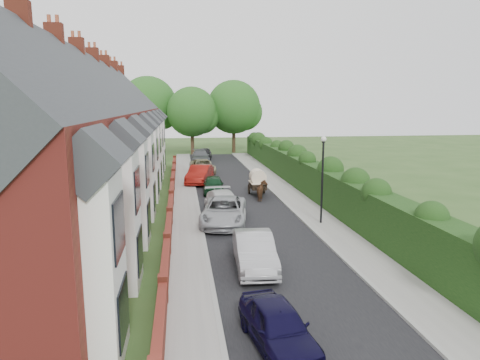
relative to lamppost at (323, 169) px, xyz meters
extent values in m
plane|color=#2D4C1E|center=(-3.40, -4.00, -3.30)|extent=(140.00, 140.00, 0.00)
cube|color=black|center=(-3.90, 7.00, -3.29)|extent=(6.00, 58.00, 0.02)
cube|color=gray|center=(0.20, 7.00, -3.24)|extent=(2.20, 58.00, 0.12)
cube|color=gray|center=(-7.75, 7.00, -3.24)|extent=(1.70, 58.00, 0.12)
cube|color=#9B9C96|center=(-0.85, 7.00, -3.23)|extent=(0.18, 58.00, 0.13)
cube|color=#9B9C96|center=(-6.95, 7.00, -3.23)|extent=(0.18, 58.00, 0.13)
cube|color=#123310|center=(2.00, 7.00, -2.05)|extent=(1.50, 58.00, 2.50)
cube|color=maroon|center=(-14.40, 6.00, -0.05)|extent=(8.00, 40.00, 6.50)
cube|color=#2C3035|center=(-14.40, 6.00, 3.20)|extent=(8.00, 40.20, 8.00)
cube|color=white|center=(-10.05, -12.10, -0.70)|extent=(0.70, 2.40, 5.20)
cube|color=black|center=(-9.68, -12.10, -1.90)|extent=(0.06, 1.80, 1.60)
cube|color=black|center=(-9.68, -12.10, 0.50)|extent=(0.06, 1.80, 1.60)
cube|color=#2C3035|center=(-10.20, -12.10, 2.30)|extent=(1.70, 2.60, 1.70)
cube|color=#3F2D2D|center=(-10.36, -10.00, -2.25)|extent=(0.08, 0.90, 2.10)
cube|color=white|center=(-10.35, -10.10, 1.10)|extent=(0.12, 1.20, 1.60)
cube|color=white|center=(-10.05, -7.10, -0.70)|extent=(0.70, 2.40, 5.20)
cube|color=black|center=(-9.68, -7.10, -1.90)|extent=(0.06, 1.80, 1.60)
cube|color=black|center=(-9.68, -7.10, 0.50)|extent=(0.06, 1.80, 1.60)
cube|color=#2C3035|center=(-10.20, -7.10, 2.30)|extent=(1.70, 2.60, 1.70)
cube|color=#3F2D2D|center=(-10.36, -5.00, -2.25)|extent=(0.08, 0.90, 2.10)
cube|color=white|center=(-10.35, -5.10, 1.10)|extent=(0.12, 1.20, 1.60)
cube|color=white|center=(-10.05, -2.10, -0.70)|extent=(0.70, 2.40, 5.20)
cube|color=black|center=(-9.68, -2.10, -1.90)|extent=(0.06, 1.80, 1.60)
cube|color=black|center=(-9.68, -2.10, 0.50)|extent=(0.06, 1.80, 1.60)
cube|color=#2C3035|center=(-10.20, -2.10, 2.30)|extent=(1.70, 2.60, 1.70)
cube|color=#3F2D2D|center=(-10.36, 0.00, -2.25)|extent=(0.08, 0.90, 2.10)
cube|color=white|center=(-10.35, -0.10, 1.10)|extent=(0.12, 1.20, 1.60)
cube|color=white|center=(-10.05, 2.90, -0.70)|extent=(0.70, 2.40, 5.20)
cube|color=black|center=(-9.68, 2.90, -1.90)|extent=(0.06, 1.80, 1.60)
cube|color=black|center=(-9.68, 2.90, 0.50)|extent=(0.06, 1.80, 1.60)
cube|color=#2C3035|center=(-10.20, 2.90, 2.30)|extent=(1.70, 2.60, 1.70)
cube|color=#3F2D2D|center=(-10.36, 5.00, -2.25)|extent=(0.08, 0.90, 2.10)
cube|color=white|center=(-10.35, 4.90, 1.10)|extent=(0.12, 1.20, 1.60)
cube|color=white|center=(-10.05, 7.90, -0.70)|extent=(0.70, 2.40, 5.20)
cube|color=black|center=(-9.68, 7.90, -1.90)|extent=(0.06, 1.80, 1.60)
cube|color=black|center=(-9.68, 7.90, 0.50)|extent=(0.06, 1.80, 1.60)
cube|color=#2C3035|center=(-10.20, 7.90, 2.30)|extent=(1.70, 2.60, 1.70)
cube|color=#3F2D2D|center=(-10.36, 10.00, -2.25)|extent=(0.08, 0.90, 2.10)
cube|color=white|center=(-10.35, 9.90, 1.10)|extent=(0.12, 1.20, 1.60)
cube|color=white|center=(-10.05, 12.90, -0.70)|extent=(0.70, 2.40, 5.20)
cube|color=black|center=(-9.68, 12.90, -1.90)|extent=(0.06, 1.80, 1.60)
cube|color=black|center=(-9.68, 12.90, 0.50)|extent=(0.06, 1.80, 1.60)
cube|color=#2C3035|center=(-10.20, 12.90, 2.30)|extent=(1.70, 2.60, 1.70)
cube|color=#3F2D2D|center=(-10.36, 15.00, -2.25)|extent=(0.08, 0.90, 2.10)
cube|color=white|center=(-10.35, 14.90, 1.10)|extent=(0.12, 1.20, 1.60)
cube|color=white|center=(-10.05, 17.90, -0.70)|extent=(0.70, 2.40, 5.20)
cube|color=black|center=(-9.68, 17.90, -1.90)|extent=(0.06, 1.80, 1.60)
cube|color=black|center=(-9.68, 17.90, 0.50)|extent=(0.06, 1.80, 1.60)
cube|color=#2C3035|center=(-10.20, 17.90, 2.30)|extent=(1.70, 2.60, 1.70)
cube|color=#3F2D2D|center=(-10.36, 20.00, -2.25)|extent=(0.08, 0.90, 2.10)
cube|color=white|center=(-10.35, 19.90, 1.10)|extent=(0.12, 1.20, 1.60)
cube|color=white|center=(-10.05, 22.90, -0.70)|extent=(0.70, 2.40, 5.20)
cube|color=black|center=(-9.68, 22.90, -1.90)|extent=(0.06, 1.80, 1.60)
cube|color=black|center=(-9.68, 22.90, 0.50)|extent=(0.06, 1.80, 1.60)
cube|color=#2C3035|center=(-10.20, 22.90, 2.30)|extent=(1.70, 2.60, 1.70)
cube|color=#3F2D2D|center=(-10.36, 25.00, -2.25)|extent=(0.08, 0.90, 2.10)
cube|color=white|center=(-10.35, 24.90, 1.10)|extent=(0.12, 1.20, 1.60)
cube|color=maroon|center=(-14.40, -4.00, 7.00)|extent=(0.90, 0.50, 1.60)
cube|color=maroon|center=(-14.40, 1.00, 7.00)|extent=(0.90, 0.50, 1.60)
cylinder|color=brown|center=(-14.60, 1.00, 7.95)|extent=(0.20, 0.20, 0.50)
cylinder|color=brown|center=(-14.20, 1.00, 7.95)|extent=(0.20, 0.20, 0.50)
cube|color=maroon|center=(-14.40, 6.00, 7.00)|extent=(0.90, 0.50, 1.60)
cylinder|color=brown|center=(-14.60, 6.00, 7.95)|extent=(0.20, 0.20, 0.50)
cylinder|color=brown|center=(-14.20, 6.00, 7.95)|extent=(0.20, 0.20, 0.50)
cube|color=maroon|center=(-14.40, 11.00, 7.00)|extent=(0.90, 0.50, 1.60)
cylinder|color=brown|center=(-14.60, 11.00, 7.95)|extent=(0.20, 0.20, 0.50)
cylinder|color=brown|center=(-14.20, 11.00, 7.95)|extent=(0.20, 0.20, 0.50)
cube|color=maroon|center=(-14.40, 16.00, 7.00)|extent=(0.90, 0.50, 1.60)
cylinder|color=brown|center=(-14.60, 16.00, 7.95)|extent=(0.20, 0.20, 0.50)
cylinder|color=brown|center=(-14.20, 16.00, 7.95)|extent=(0.20, 0.20, 0.50)
cube|color=maroon|center=(-14.40, 21.00, 7.00)|extent=(0.90, 0.50, 1.60)
cylinder|color=brown|center=(-14.60, 21.00, 7.95)|extent=(0.20, 0.20, 0.50)
cylinder|color=brown|center=(-14.20, 21.00, 7.95)|extent=(0.20, 0.20, 0.50)
cube|color=maroon|center=(-14.40, 26.00, 7.00)|extent=(0.90, 0.50, 1.60)
cylinder|color=brown|center=(-14.60, 26.00, 7.95)|extent=(0.20, 0.20, 0.50)
cylinder|color=brown|center=(-14.20, 26.00, 7.95)|extent=(0.20, 0.20, 0.50)
cube|color=maroon|center=(-8.75, -11.50, -2.85)|extent=(0.30, 4.70, 0.90)
cube|color=maroon|center=(-8.75, -6.50, -2.85)|extent=(0.30, 4.70, 0.90)
cube|color=maroon|center=(-8.75, -1.50, -2.85)|extent=(0.30, 4.70, 0.90)
cube|color=maroon|center=(-8.75, 3.50, -2.85)|extent=(0.30, 4.70, 0.90)
cube|color=maroon|center=(-8.75, 8.50, -2.85)|extent=(0.30, 4.70, 0.90)
cube|color=maroon|center=(-8.75, 13.50, -2.85)|extent=(0.30, 4.70, 0.90)
cube|color=maroon|center=(-8.75, 18.50, -2.85)|extent=(0.30, 4.70, 0.90)
cube|color=maroon|center=(-8.75, 23.50, -2.85)|extent=(0.30, 4.70, 0.90)
cube|color=maroon|center=(-8.75, -9.00, -2.75)|extent=(0.35, 0.35, 1.10)
cube|color=maroon|center=(-8.75, -4.00, -2.75)|extent=(0.35, 0.35, 1.10)
cube|color=maroon|center=(-8.75, 1.00, -2.75)|extent=(0.35, 0.35, 1.10)
cube|color=maroon|center=(-8.75, 6.00, -2.75)|extent=(0.35, 0.35, 1.10)
cube|color=maroon|center=(-8.75, 11.00, -2.75)|extent=(0.35, 0.35, 1.10)
cube|color=maroon|center=(-8.75, 16.00, -2.75)|extent=(0.35, 0.35, 1.10)
cube|color=maroon|center=(-8.75, 21.00, -2.75)|extent=(0.35, 0.35, 1.10)
cube|color=maroon|center=(-8.75, 26.00, -2.75)|extent=(0.35, 0.35, 1.10)
cylinder|color=black|center=(0.00, 0.00, -0.90)|extent=(0.12, 0.12, 4.80)
cylinder|color=black|center=(0.00, 0.00, 1.55)|extent=(0.20, 0.20, 0.10)
sphere|color=silver|center=(0.00, 0.00, 1.70)|extent=(0.32, 0.32, 0.32)
cylinder|color=#332316|center=(-6.40, 36.00, -0.92)|extent=(0.50, 0.50, 4.75)
sphere|color=#264E1A|center=(-6.40, 36.00, 2.59)|extent=(6.80, 6.80, 6.80)
sphere|color=#264E1A|center=(-5.04, 36.30, 1.93)|extent=(4.76, 4.76, 4.76)
cylinder|color=#332316|center=(-0.40, 38.00, -0.67)|extent=(0.50, 0.50, 5.25)
sphere|color=#264E1A|center=(-0.40, 38.00, 3.21)|extent=(7.60, 7.60, 7.60)
sphere|color=#264E1A|center=(1.12, 38.30, 2.48)|extent=(5.32, 5.32, 5.32)
cylinder|color=#332316|center=(-12.40, 39.00, -0.55)|extent=(0.50, 0.50, 5.50)
sphere|color=#264E1A|center=(-12.40, 39.00, 3.52)|extent=(8.00, 8.00, 8.00)
sphere|color=#264E1A|center=(-10.80, 39.30, 2.75)|extent=(5.60, 5.60, 5.60)
imported|color=black|center=(-5.36, -12.14, -2.64)|extent=(2.09, 4.02, 1.31)
imported|color=#A6A6AB|center=(-5.00, -6.05, -2.55)|extent=(1.81, 4.63, 1.50)
imported|color=#A8ABAF|center=(-5.58, 1.00, -2.54)|extent=(3.42, 5.83, 1.52)
imported|color=silver|center=(-5.42, 3.00, -2.57)|extent=(2.40, 5.15, 1.46)
imported|color=black|center=(-5.54, 9.86, -2.63)|extent=(1.82, 4.00, 1.33)
imported|color=maroon|center=(-6.40, 14.20, -2.49)|extent=(2.88, 5.15, 1.61)
imported|color=tan|center=(-5.86, 19.98, -2.61)|extent=(2.64, 5.09, 1.37)
imported|color=#4E5154|center=(-5.71, 27.66, -2.55)|extent=(2.15, 5.17, 1.49)
imported|color=black|center=(-5.00, 31.00, -2.58)|extent=(2.14, 4.37, 1.44)
imported|color=#54341F|center=(-2.20, 6.76, -2.59)|extent=(1.13, 1.81, 1.42)
cube|color=black|center=(-2.20, 8.56, -2.51)|extent=(1.11, 1.85, 0.46)
cylinder|color=beige|center=(-2.20, 8.56, -1.87)|extent=(1.20, 1.15, 1.20)
cube|color=beige|center=(-2.20, 8.56, -2.28)|extent=(1.22, 1.89, 0.04)
cylinder|color=black|center=(-2.80, 9.11, -2.88)|extent=(0.07, 0.83, 0.83)
cylinder|color=black|center=(-1.60, 9.11, -2.88)|extent=(0.07, 0.83, 0.83)
cylinder|color=black|center=(-2.53, 7.54, -2.47)|extent=(0.06, 1.66, 0.06)
cylinder|color=black|center=(-1.88, 7.54, -2.47)|extent=(0.06, 1.66, 0.06)
camera|label=1|loc=(-8.02, -23.28, 3.68)|focal=32.00mm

